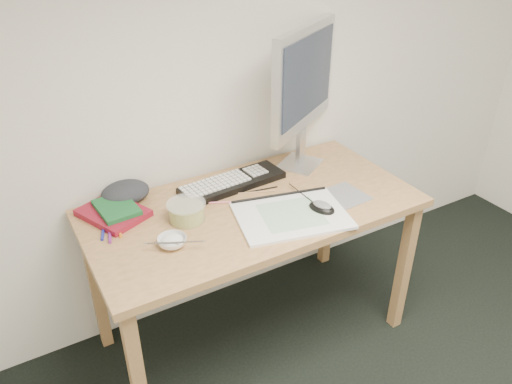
% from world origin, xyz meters
% --- Properties ---
extents(desk, '(1.40, 0.70, 0.75)m').
position_xyz_m(desk, '(-0.28, 1.43, 0.67)').
color(desk, tan).
rests_on(desk, ground).
extents(mousepad, '(0.21, 0.20, 0.00)m').
position_xyz_m(mousepad, '(0.09, 1.30, 0.75)').
color(mousepad, slate).
rests_on(mousepad, desk).
extents(sketchpad, '(0.50, 0.41, 0.01)m').
position_xyz_m(sketchpad, '(-0.19, 1.27, 0.76)').
color(sketchpad, white).
rests_on(sketchpad, desk).
extents(keyboard, '(0.50, 0.19, 0.03)m').
position_xyz_m(keyboard, '(-0.28, 1.62, 0.76)').
color(keyboard, black).
rests_on(keyboard, desk).
extents(monitor, '(0.50, 0.33, 0.66)m').
position_xyz_m(monitor, '(0.10, 1.64, 1.16)').
color(monitor, silver).
rests_on(monitor, desk).
extents(mouse, '(0.11, 0.14, 0.04)m').
position_xyz_m(mouse, '(-0.06, 1.24, 0.78)').
color(mouse, black).
rests_on(mouse, sketchpad).
extents(rice_bowl, '(0.12, 0.12, 0.03)m').
position_xyz_m(rice_bowl, '(-0.68, 1.33, 0.77)').
color(rice_bowl, silver).
rests_on(rice_bowl, desk).
extents(chopsticks, '(0.20, 0.11, 0.02)m').
position_xyz_m(chopsticks, '(-0.68, 1.29, 0.79)').
color(chopsticks, silver).
rests_on(chopsticks, rice_bowl).
extents(fruit_tub, '(0.19, 0.19, 0.08)m').
position_xyz_m(fruit_tub, '(-0.57, 1.46, 0.79)').
color(fruit_tub, gold).
rests_on(fruit_tub, desk).
extents(book_red, '(0.28, 0.32, 0.03)m').
position_xyz_m(book_red, '(-0.81, 1.64, 0.76)').
color(book_red, maroon).
rests_on(book_red, desk).
extents(book_green, '(0.16, 0.21, 0.02)m').
position_xyz_m(book_green, '(-0.80, 1.64, 0.79)').
color(book_green, '#165A29').
rests_on(book_green, book_red).
extents(cloth_lump, '(0.19, 0.16, 0.07)m').
position_xyz_m(cloth_lump, '(-0.73, 1.74, 0.79)').
color(cloth_lump, '#222529').
rests_on(cloth_lump, desk).
extents(pencil_pink, '(0.19, 0.09, 0.01)m').
position_xyz_m(pencil_pink, '(-0.35, 1.49, 0.75)').
color(pencil_pink, pink).
rests_on(pencil_pink, desk).
extents(pencil_tan, '(0.16, 0.06, 0.01)m').
position_xyz_m(pencil_tan, '(-0.22, 1.51, 0.75)').
color(pencil_tan, tan).
rests_on(pencil_tan, desk).
extents(pencil_black, '(0.16, 0.03, 0.01)m').
position_xyz_m(pencil_black, '(-0.19, 1.52, 0.75)').
color(pencil_black, black).
rests_on(pencil_black, desk).
extents(marker_blue, '(0.05, 0.12, 0.01)m').
position_xyz_m(marker_blue, '(-0.88, 1.55, 0.76)').
color(marker_blue, '#1C2598').
rests_on(marker_blue, desk).
extents(marker_orange, '(0.03, 0.12, 0.01)m').
position_xyz_m(marker_orange, '(-0.83, 1.53, 0.76)').
color(marker_orange, orange).
rests_on(marker_orange, desk).
extents(marker_purple, '(0.05, 0.13, 0.01)m').
position_xyz_m(marker_purple, '(-0.86, 1.52, 0.76)').
color(marker_purple, '#7E2486').
rests_on(marker_purple, desk).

